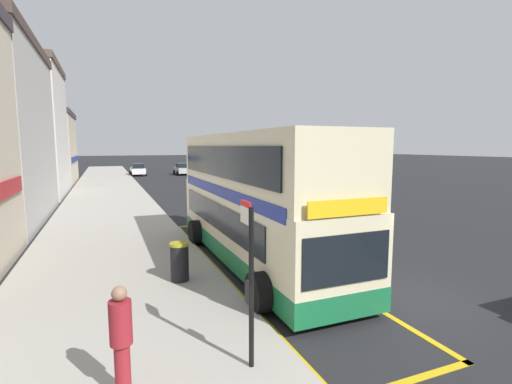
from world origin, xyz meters
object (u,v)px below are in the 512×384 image
(double_decker_bus, at_px, (254,203))
(parked_car_white_far, at_px, (138,170))
(bus_stop_sign, at_px, (250,272))
(parked_car_silver_kerbside, at_px, (182,169))
(pedestrian_waiting_near_sign, at_px, (121,337))
(litter_bin, at_px, (180,261))

(double_decker_bus, bearing_deg, parked_car_white_far, 90.77)
(double_decker_bus, bearing_deg, bus_stop_sign, -112.60)
(double_decker_bus, distance_m, bus_stop_sign, 6.41)
(parked_car_silver_kerbside, relative_size, pedestrian_waiting_near_sign, 2.36)
(bus_stop_sign, bearing_deg, parked_car_white_far, 87.68)
(double_decker_bus, bearing_deg, parked_car_silver_kerbside, 82.41)
(parked_car_white_far, bearing_deg, double_decker_bus, 91.76)
(bus_stop_sign, height_order, parked_car_white_far, bus_stop_sign)
(parked_car_white_far, distance_m, litter_bin, 42.50)
(parked_car_silver_kerbside, bearing_deg, parked_car_white_far, -10.05)
(parked_car_silver_kerbside, distance_m, pedestrian_waiting_near_sign, 47.35)
(bus_stop_sign, bearing_deg, litter_bin, 94.61)
(parked_car_white_far, xyz_separation_m, pedestrian_waiting_near_sign, (-4.03, -47.12, 0.31))
(parked_car_silver_kerbside, xyz_separation_m, parked_car_white_far, (-5.93, 0.83, 0.00))
(parked_car_white_far, bearing_deg, litter_bin, 87.92)
(double_decker_bus, relative_size, pedestrian_waiting_near_sign, 6.01)
(pedestrian_waiting_near_sign, bearing_deg, double_decker_bus, 52.47)
(parked_car_white_far, height_order, pedestrian_waiting_near_sign, pedestrian_waiting_near_sign)
(bus_stop_sign, xyz_separation_m, litter_bin, (-0.37, 4.62, -1.13))
(pedestrian_waiting_near_sign, relative_size, litter_bin, 1.60)
(pedestrian_waiting_near_sign, bearing_deg, bus_stop_sign, 1.66)
(parked_car_silver_kerbside, bearing_deg, double_decker_bus, 80.31)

